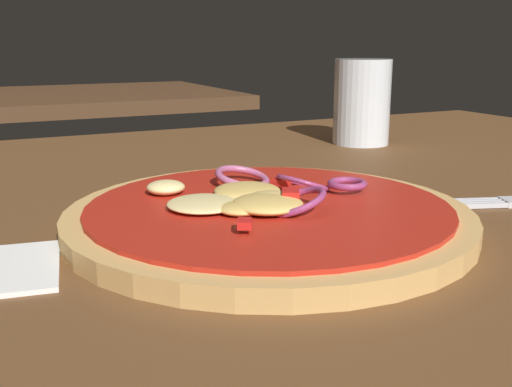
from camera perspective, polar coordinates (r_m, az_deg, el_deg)
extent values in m
cube|color=brown|center=(0.45, -4.66, -4.61)|extent=(1.38, 0.92, 0.03)
cylinder|color=tan|center=(0.43, 1.17, -2.28)|extent=(0.29, 0.29, 0.01)
cylinder|color=red|center=(0.43, 1.18, -1.19)|extent=(0.26, 0.26, 0.00)
ellipsoid|color=#F4DB8E|center=(0.42, -4.93, -0.94)|extent=(0.05, 0.05, 0.01)
ellipsoid|color=#EFCC72|center=(0.42, 1.54, -0.56)|extent=(0.04, 0.04, 0.01)
ellipsoid|color=#E5BC60|center=(0.45, -0.83, 0.28)|extent=(0.05, 0.05, 0.01)
ellipsoid|color=#E5BC60|center=(0.41, 1.05, -0.97)|extent=(0.05, 0.05, 0.01)
ellipsoid|color=#F4DB8E|center=(0.46, -8.45, 0.58)|extent=(0.03, 0.03, 0.01)
ellipsoid|color=#F4DB8E|center=(0.41, 0.91, -0.83)|extent=(0.03, 0.03, 0.01)
ellipsoid|color=#E5BC60|center=(0.40, -1.51, -1.40)|extent=(0.03, 0.03, 0.01)
torus|color=#93386B|center=(0.47, 4.40, 0.98)|extent=(0.05, 0.05, 0.02)
torus|color=#93386B|center=(0.46, 8.55, 0.91)|extent=(0.04, 0.04, 0.01)
torus|color=#B25984|center=(0.48, -1.29, 1.55)|extent=(0.06, 0.06, 0.01)
torus|color=#93386B|center=(0.41, 3.79, -0.79)|extent=(0.05, 0.05, 0.02)
cube|color=red|center=(0.42, 3.26, -0.09)|extent=(0.02, 0.02, 0.01)
cube|color=red|center=(0.46, 2.63, 0.96)|extent=(0.01, 0.02, 0.01)
cube|color=red|center=(0.36, -1.06, -2.84)|extent=(0.01, 0.01, 0.00)
cube|color=silver|center=(0.53, 19.88, -0.60)|extent=(0.04, 0.01, 0.00)
cube|color=silver|center=(0.52, 20.14, -0.76)|extent=(0.04, 0.01, 0.00)
cube|color=silver|center=(0.52, 20.41, -0.92)|extent=(0.04, 0.01, 0.00)
cube|color=silver|center=(0.51, 20.69, -1.08)|extent=(0.04, 0.01, 0.00)
cylinder|color=silver|center=(0.78, 9.89, 8.45)|extent=(0.07, 0.07, 0.11)
cylinder|color=gold|center=(0.78, 9.82, 6.89)|extent=(0.06, 0.06, 0.06)
cylinder|color=white|center=(0.78, 9.93, 9.53)|extent=(0.06, 0.06, 0.01)
cube|color=#4C301C|center=(1.59, -18.79, 8.29)|extent=(0.87, 0.56, 0.03)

